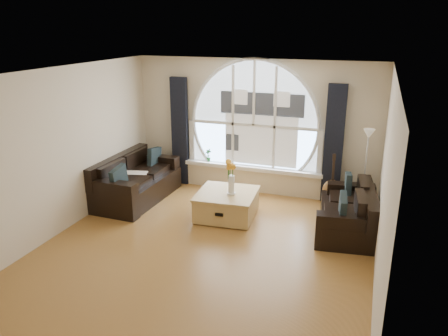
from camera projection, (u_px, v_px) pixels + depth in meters
ground at (205, 249)px, 6.81m from camera, size 5.00×5.50×0.01m
ceiling at (202, 73)px, 5.97m from camera, size 5.00×5.50×0.01m
wall_back at (254, 127)px, 8.86m from camera, size 5.00×0.01×2.70m
wall_front at (89, 256)px, 3.93m from camera, size 5.00×0.01×2.70m
wall_left at (62, 151)px, 7.18m from camera, size 0.01×5.50×2.70m
wall_right at (385, 187)px, 5.61m from camera, size 0.01×5.50×2.70m
attic_slope at (368, 108)px, 5.39m from camera, size 0.92×5.50×0.72m
arched_window at (254, 114)px, 8.74m from camera, size 2.60×0.06×2.15m
window_sill at (252, 168)px, 9.03m from camera, size 2.90×0.22×0.08m
window_frame at (254, 114)px, 8.72m from camera, size 2.76×0.08×2.15m
neighbor_house at (261, 121)px, 8.72m from camera, size 1.70×0.02×1.50m
curtain_left at (180, 132)px, 9.31m from camera, size 0.35×0.12×2.30m
curtain_right at (334, 145)px, 8.31m from camera, size 0.35×0.12×2.30m
sofa_left at (136, 180)px, 8.63m from camera, size 1.03×1.99×0.87m
sofa_right at (347, 208)px, 7.33m from camera, size 1.05×1.78×0.75m
coffee_chest at (227, 204)px, 7.89m from camera, size 1.11×1.11×0.51m
throw_blanket at (131, 179)px, 8.43m from camera, size 0.67×0.67×0.10m
vase_flowers at (231, 173)px, 7.63m from camera, size 0.24×0.24×0.70m
floor_lamp at (365, 173)px, 7.83m from camera, size 0.24×0.24×1.60m
guitar at (333, 179)px, 8.31m from camera, size 0.39×0.29×1.06m
potted_plant at (208, 155)px, 9.28m from camera, size 0.17×0.14×0.27m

